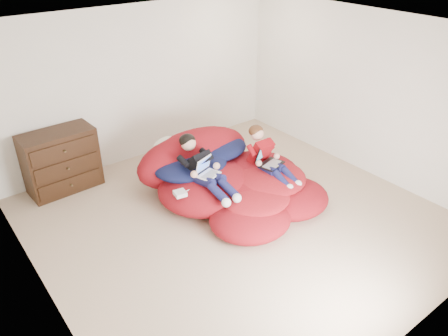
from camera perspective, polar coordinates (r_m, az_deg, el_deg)
room_shell at (r=5.88m, az=1.81°, el=-4.93°), size 5.10×5.10×2.77m
dresser at (r=6.88m, az=-20.50°, el=0.87°), size 1.05×0.60×0.93m
beanbag_pile at (r=6.37m, az=0.64°, el=-1.39°), size 2.26×2.41×0.88m
cream_pillow at (r=6.56m, az=-7.38°, el=2.76°), size 0.49×0.31×0.31m
older_boy at (r=5.96m, az=-2.98°, el=0.41°), size 0.36×1.17×0.63m
younger_boy at (r=6.32m, az=5.57°, el=1.79°), size 0.30×0.98×0.68m
laptop_white at (r=5.89m, az=-2.29°, el=-0.27°), size 0.35×0.34×0.22m
laptop_black at (r=6.32m, az=5.78°, el=1.21°), size 0.42×0.43×0.26m
power_adapter at (r=5.79m, az=-5.75°, el=-3.33°), size 0.17×0.17×0.06m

